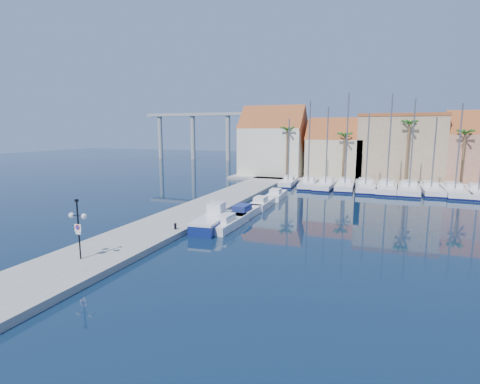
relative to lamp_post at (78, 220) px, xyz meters
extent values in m
plane|color=black|center=(9.01, 5.65, -3.24)|extent=(260.00, 260.00, 0.00)
cube|color=gray|center=(0.01, 19.15, -2.99)|extent=(6.00, 77.00, 0.50)
cube|color=gray|center=(19.01, 53.65, -2.99)|extent=(54.00, 16.00, 0.50)
cylinder|color=black|center=(0.00, 0.01, -0.65)|extent=(0.10, 0.10, 4.17)
cylinder|color=black|center=(-0.26, 0.00, 0.29)|extent=(0.52, 0.07, 0.05)
cylinder|color=black|center=(0.26, 0.01, 0.29)|extent=(0.52, 0.07, 0.05)
sphere|color=white|center=(-0.52, -0.01, 0.29)|extent=(0.38, 0.38, 0.38)
sphere|color=white|center=(0.52, 0.02, 0.29)|extent=(0.38, 0.38, 0.38)
cube|color=black|center=(0.00, 0.01, 1.33)|extent=(0.23, 0.13, 0.17)
cube|color=white|center=(0.00, -0.06, -0.55)|extent=(0.52, 0.05, 0.52)
cylinder|color=red|center=(0.00, -0.08, -0.50)|extent=(0.36, 0.03, 0.35)
cylinder|color=#1933A5|center=(0.00, -0.09, -0.50)|extent=(0.25, 0.02, 0.25)
cube|color=white|center=(0.00, -0.06, -0.91)|extent=(0.42, 0.04, 0.15)
cylinder|color=black|center=(2.16, 9.05, -2.46)|extent=(0.22, 0.22, 0.55)
cube|color=navy|center=(4.35, 12.03, -2.75)|extent=(2.74, 6.67, 0.97)
cube|color=white|center=(4.35, 12.03, -2.16)|extent=(2.74, 6.67, 0.22)
cube|color=white|center=(4.23, 13.32, -1.56)|extent=(1.56, 1.85, 1.19)
cube|color=white|center=(5.49, 13.03, -2.84)|extent=(2.25, 6.59, 0.80)
cube|color=white|center=(5.47, 12.38, -2.14)|extent=(1.52, 2.33, 0.60)
cube|color=white|center=(5.50, 17.85, -2.84)|extent=(2.25, 6.53, 0.80)
cube|color=navy|center=(5.48, 17.20, -2.14)|extent=(1.51, 2.31, 0.60)
cube|color=white|center=(5.83, 23.21, -2.84)|extent=(1.91, 5.76, 0.80)
cube|color=white|center=(5.84, 22.63, -2.14)|extent=(1.31, 2.02, 0.60)
cube|color=white|center=(5.93, 29.61, -2.84)|extent=(2.14, 5.97, 0.80)
cube|color=white|center=(5.95, 29.02, -2.14)|extent=(1.41, 2.12, 0.60)
cube|color=white|center=(4.74, 41.76, -2.74)|extent=(2.63, 8.21, 1.00)
cube|color=#0C103F|center=(4.74, 41.76, -3.06)|extent=(2.69, 8.27, 0.28)
cube|color=white|center=(4.68, 42.57, -1.94)|extent=(1.63, 2.52, 0.60)
cylinder|color=slate|center=(4.76, 41.36, 2.77)|extent=(0.20, 0.20, 10.01)
cube|color=white|center=(8.11, 41.53, -2.74)|extent=(3.15, 9.61, 1.00)
cube|color=#0C103F|center=(8.11, 41.53, -3.06)|extent=(3.21, 9.67, 0.28)
cube|color=white|center=(8.04, 42.47, -1.94)|extent=(1.93, 2.95, 0.60)
cylinder|color=slate|center=(8.15, 41.06, 4.15)|extent=(0.20, 0.20, 12.78)
cube|color=white|center=(11.03, 41.21, -2.74)|extent=(2.99, 9.92, 1.00)
cube|color=#0C103F|center=(11.03, 41.21, -3.06)|extent=(3.05, 9.99, 0.28)
cube|color=white|center=(11.08, 42.19, -1.94)|extent=(1.92, 3.02, 0.60)
cylinder|color=slate|center=(11.01, 40.72, 3.63)|extent=(0.20, 0.20, 11.74)
cube|color=white|center=(13.91, 41.66, -2.74)|extent=(2.97, 10.17, 1.00)
cube|color=#0C103F|center=(13.91, 41.66, -3.06)|extent=(3.03, 10.24, 0.28)
cube|color=white|center=(13.88, 42.67, -1.94)|extent=(1.94, 3.09, 0.60)
cylinder|color=slate|center=(13.93, 41.16, 4.66)|extent=(0.20, 0.20, 13.79)
cube|color=white|center=(17.00, 41.77, -2.74)|extent=(3.55, 11.33, 1.00)
cube|color=#0C103F|center=(17.00, 41.77, -3.06)|extent=(3.62, 11.39, 0.28)
cube|color=white|center=(16.93, 42.89, -1.94)|extent=(2.23, 3.47, 0.60)
cylinder|color=slate|center=(17.03, 41.22, 3.11)|extent=(0.20, 0.20, 10.69)
cube|color=white|center=(20.10, 41.18, -2.74)|extent=(3.23, 10.90, 1.00)
cube|color=#0C103F|center=(20.10, 41.18, -3.06)|extent=(3.29, 10.97, 0.28)
cube|color=white|center=(20.15, 42.26, -1.94)|extent=(2.09, 3.32, 0.60)
cylinder|color=slate|center=(20.08, 40.64, 4.45)|extent=(0.20, 0.20, 13.38)
cube|color=white|center=(23.21, 41.44, -2.74)|extent=(3.70, 11.62, 1.00)
cube|color=#0C103F|center=(23.21, 41.44, -3.06)|extent=(3.76, 11.68, 0.28)
cube|color=white|center=(23.29, 42.59, -1.94)|extent=(2.30, 3.56, 0.60)
cylinder|color=slate|center=(23.18, 40.87, 4.09)|extent=(0.20, 0.20, 12.65)
cube|color=white|center=(26.16, 41.83, -2.74)|extent=(2.87, 10.33, 1.00)
cube|color=#0C103F|center=(26.16, 41.83, -3.06)|extent=(2.93, 10.39, 0.28)
cube|color=white|center=(26.14, 42.85, -1.94)|extent=(1.93, 3.12, 0.60)
cylinder|color=slate|center=(26.17, 41.31, 2.77)|extent=(0.20, 0.20, 10.02)
cube|color=white|center=(29.20, 41.65, -2.74)|extent=(3.10, 11.26, 1.00)
cube|color=#0C103F|center=(29.20, 41.65, -3.06)|extent=(3.16, 11.32, 0.28)
cube|color=white|center=(29.22, 42.77, -1.94)|extent=(2.09, 3.40, 0.60)
cylinder|color=slate|center=(29.19, 41.09, 3.70)|extent=(0.20, 0.20, 11.87)
cube|color=white|center=(32.05, 41.08, -2.74)|extent=(3.62, 10.75, 1.00)
cube|color=#0C103F|center=(32.05, 41.08, -3.06)|extent=(3.68, 10.81, 0.28)
cube|color=white|center=(32.14, 42.13, -1.94)|extent=(2.18, 3.32, 0.60)
cube|color=beige|center=(-0.99, 52.65, 1.76)|extent=(12.00, 9.00, 9.00)
cube|color=#994A21|center=(-0.99, 52.65, 6.26)|extent=(12.30, 9.00, 9.00)
cube|color=#CAB48E|center=(11.01, 52.65, 0.76)|extent=(10.00, 8.00, 7.00)
cube|color=#994A21|center=(11.01, 52.65, 4.26)|extent=(10.30, 8.00, 8.00)
cube|color=tan|center=(22.01, 53.65, 2.76)|extent=(14.00, 10.00, 11.00)
cube|color=#994A21|center=(22.01, 53.65, 8.51)|extent=(14.20, 10.20, 0.50)
cube|color=#AF7159|center=(34.01, 52.65, 1.26)|extent=(10.00, 8.00, 8.00)
cube|color=#994A21|center=(34.01, 52.65, 5.26)|extent=(10.30, 8.00, 8.00)
cylinder|color=brown|center=(3.01, 47.65, 1.76)|extent=(0.36, 0.36, 9.00)
sphere|color=#255F1B|center=(3.01, 47.65, 6.11)|extent=(2.60, 2.60, 2.60)
cylinder|color=brown|center=(13.01, 47.65, 1.26)|extent=(0.36, 0.36, 8.00)
sphere|color=#255F1B|center=(13.01, 47.65, 5.11)|extent=(2.60, 2.60, 2.60)
cylinder|color=brown|center=(23.01, 47.65, 2.26)|extent=(0.36, 0.36, 10.00)
sphere|color=#255F1B|center=(23.01, 47.65, 7.11)|extent=(2.60, 2.60, 2.60)
cylinder|color=brown|center=(31.01, 47.65, 1.51)|extent=(0.36, 0.36, 8.50)
sphere|color=#255F1B|center=(31.01, 47.65, 5.61)|extent=(2.60, 2.60, 2.60)
cube|color=#9E9E99|center=(-28.99, 87.65, 10.76)|extent=(48.00, 2.20, 0.90)
cylinder|color=#9E9E99|center=(-48.99, 87.65, 3.76)|extent=(1.40, 1.40, 14.00)
cylinder|color=#9E9E99|center=(-36.99, 87.65, 3.76)|extent=(1.40, 1.40, 14.00)
cylinder|color=#9E9E99|center=(-24.99, 87.65, 3.76)|extent=(1.40, 1.40, 14.00)
cylinder|color=#9E9E99|center=(-12.99, 87.65, 3.76)|extent=(1.40, 1.40, 14.00)
camera|label=1|loc=(18.85, -19.17, 5.99)|focal=28.00mm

